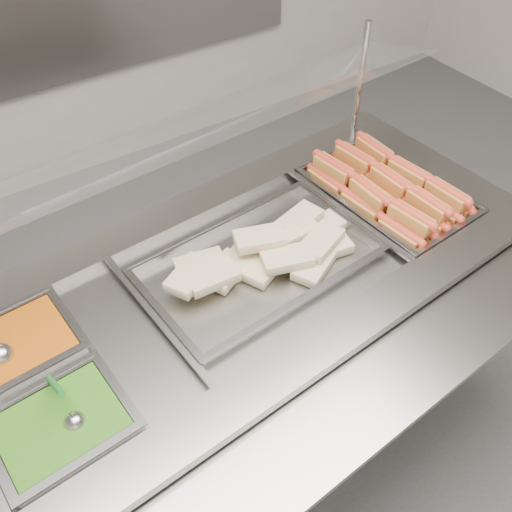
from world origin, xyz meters
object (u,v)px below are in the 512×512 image
ladle (0,354)px  sneeze_guard (193,131)px  pan_hotdogs (385,199)px  pan_wraps (259,266)px  serving_spoon (72,416)px  steam_counter (245,357)px

ladle → sneeze_guard: bearing=11.3°
sneeze_guard → pan_hotdogs: bearing=-15.3°
sneeze_guard → pan_wraps: 0.45m
pan_wraps → serving_spoon: size_ratio=3.96×
steam_counter → sneeze_guard: size_ratio=1.16×
ladle → serving_spoon: bearing=-72.0°
ladle → serving_spoon: size_ratio=1.12×
sneeze_guard → ladle: sneeze_guard is taller
sneeze_guard → steam_counter: bearing=-86.0°
steam_counter → pan_hotdogs: pan_hotdogs is taller
serving_spoon → pan_wraps: bearing=16.5°
pan_wraps → ladle: (-0.74, 0.08, 0.03)m
steam_counter → ladle: bearing=173.2°
ladle → pan_wraps: bearing=-5.9°
steam_counter → pan_hotdogs: 0.74m
steam_counter → ladle: ladle is taller
pan_hotdogs → ladle: bearing=178.3°
sneeze_guard → pan_wraps: (0.07, -0.21, -0.39)m
serving_spoon → sneeze_guard: bearing=35.0°
sneeze_guard → pan_hotdogs: sneeze_guard is taller
steam_counter → ladle: 0.82m
sneeze_guard → pan_wraps: bearing=-70.6°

